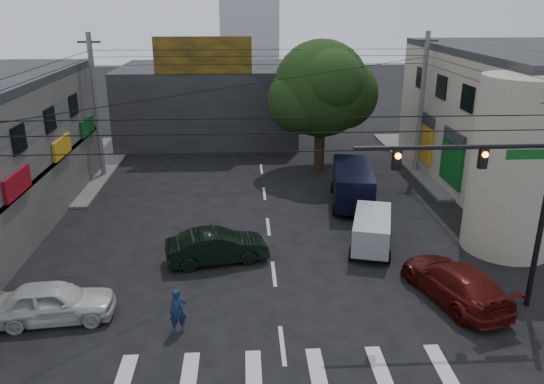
{
  "coord_description": "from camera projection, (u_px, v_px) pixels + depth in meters",
  "views": [
    {
      "loc": [
        -1.17,
        -18.01,
        10.96
      ],
      "look_at": [
        0.03,
        4.0,
        2.99
      ],
      "focal_mm": 35.0,
      "sensor_mm": 36.0,
      "label": 1
    }
  ],
  "objects": [
    {
      "name": "ground",
      "position": [
        277.0,
        299.0,
        20.7
      ],
      "size": [
        160.0,
        160.0,
        0.0
      ],
      "primitive_type": "plane",
      "color": "black",
      "rests_on": "ground"
    },
    {
      "name": "sidewalk_far_left",
      "position": [
        1.0,
        168.0,
        36.66
      ],
      "size": [
        16.0,
        16.0,
        0.15
      ],
      "primitive_type": "cube",
      "color": "#514F4C",
      "rests_on": "ground"
    },
    {
      "name": "sidewalk_far_right",
      "position": [
        508.0,
        160.0,
        38.5
      ],
      "size": [
        16.0,
        16.0,
        0.15
      ],
      "primitive_type": "cube",
      "color": "#514F4C",
      "rests_on": "ground"
    },
    {
      "name": "corner_column",
      "position": [
        517.0,
        166.0,
        23.66
      ],
      "size": [
        4.0,
        4.0,
        8.0
      ],
      "primitive_type": "cylinder",
      "color": "#A0917E",
      "rests_on": "ground"
    },
    {
      "name": "building_far",
      "position": [
        209.0,
        103.0,
        43.89
      ],
      "size": [
        14.0,
        10.0,
        6.0
      ],
      "primitive_type": "cube",
      "color": "#232326",
      "rests_on": "ground"
    },
    {
      "name": "billboard",
      "position": [
        203.0,
        55.0,
        37.83
      ],
      "size": [
        7.0,
        0.3,
        2.6
      ],
      "primitive_type": "cube",
      "color": "olive",
      "rests_on": "building_far"
    },
    {
      "name": "street_tree",
      "position": [
        321.0,
        89.0,
        35.01
      ],
      "size": [
        6.4,
        6.4,
        8.7
      ],
      "color": "black",
      "rests_on": "ground"
    },
    {
      "name": "traffic_gantry",
      "position": [
        502.0,
        187.0,
        18.51
      ],
      "size": [
        7.1,
        0.35,
        7.2
      ],
      "color": "black",
      "rests_on": "ground"
    },
    {
      "name": "utility_pole_far_left",
      "position": [
        96.0,
        107.0,
        33.62
      ],
      "size": [
        0.32,
        0.32,
        9.2
      ],
      "primitive_type": "cylinder",
      "color": "#59595B",
      "rests_on": "ground"
    },
    {
      "name": "utility_pole_far_right",
      "position": [
        421.0,
        104.0,
        34.7
      ],
      "size": [
        0.32,
        0.32,
        9.2
      ],
      "primitive_type": "cylinder",
      "color": "#59595B",
      "rests_on": "ground"
    },
    {
      "name": "dark_sedan",
      "position": [
        217.0,
        246.0,
        23.4
      ],
      "size": [
        3.36,
        5.09,
        1.47
      ],
      "primitive_type": "imported",
      "rotation": [
        0.0,
        0.0,
        1.78
      ],
      "color": "black",
      "rests_on": "ground"
    },
    {
      "name": "white_compact",
      "position": [
        53.0,
        302.0,
        19.09
      ],
      "size": [
        2.59,
        4.66,
        1.47
      ],
      "primitive_type": "imported",
      "rotation": [
        0.0,
        0.0,
        1.67
      ],
      "color": "beige",
      "rests_on": "ground"
    },
    {
      "name": "maroon_sedan",
      "position": [
        455.0,
        282.0,
        20.43
      ],
      "size": [
        4.86,
        6.29,
        1.5
      ],
      "primitive_type": "imported",
      "rotation": [
        0.0,
        0.0,
        3.42
      ],
      "color": "#460D0A",
      "rests_on": "ground"
    },
    {
      "name": "silver_minivan",
      "position": [
        372.0,
        232.0,
        24.6
      ],
      "size": [
        4.69,
        3.59,
        1.66
      ],
      "primitive_type": null,
      "rotation": [
        0.0,
        0.0,
        1.3
      ],
      "color": "#AAACB2",
      "rests_on": "ground"
    },
    {
      "name": "navy_van",
      "position": [
        352.0,
        186.0,
        30.02
      ],
      "size": [
        5.98,
        3.53,
        2.17
      ],
      "primitive_type": null,
      "rotation": [
        0.0,
        0.0,
        1.43
      ],
      "color": "black",
      "rests_on": "ground"
    },
    {
      "name": "traffic_officer",
      "position": [
        178.0,
        311.0,
        18.36
      ],
      "size": [
        0.8,
        0.7,
        1.65
      ],
      "primitive_type": "imported",
      "rotation": [
        0.0,
        0.0,
        0.26
      ],
      "color": "#12213F",
      "rests_on": "ground"
    }
  ]
}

